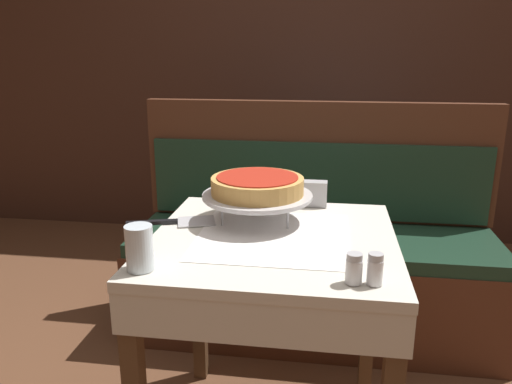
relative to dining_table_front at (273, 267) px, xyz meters
name	(u,v)px	position (x,y,z in m)	size (l,w,h in m)	color
dining_table_front	(273,267)	(0.00, 0.00, 0.00)	(0.74, 0.74, 0.77)	beige
dining_table_rear	(336,163)	(0.20, 1.58, -0.02)	(0.79, 0.79, 0.76)	#194799
booth_bench	(313,267)	(0.10, 0.78, -0.34)	(1.67, 0.53, 1.08)	#4C2819
back_wall_panel	(308,66)	(0.00, 2.09, 0.53)	(6.00, 0.04, 2.40)	#3D2319
pizza_pan_stand	(257,197)	(-0.07, 0.13, 0.18)	(0.36, 0.36, 0.09)	#ADADB2
deep_dish_pizza	(257,185)	(-0.07, 0.13, 0.22)	(0.30, 0.30, 0.06)	tan
pizza_server	(177,222)	(-0.32, 0.07, 0.11)	(0.29, 0.14, 0.01)	#BCBCC1
water_glass_near	(139,248)	(-0.31, -0.29, 0.16)	(0.07, 0.07, 0.12)	silver
salt_shaker	(354,268)	(0.23, -0.29, 0.14)	(0.04, 0.04, 0.08)	silver
pepper_shaker	(375,269)	(0.28, -0.29, 0.14)	(0.04, 0.04, 0.08)	silver
napkin_holder	(313,193)	(0.11, 0.32, 0.15)	(0.10, 0.05, 0.09)	#B2B2B7
condiment_caddy	(319,135)	(0.09, 1.68, 0.13)	(0.12, 0.12, 0.17)	black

